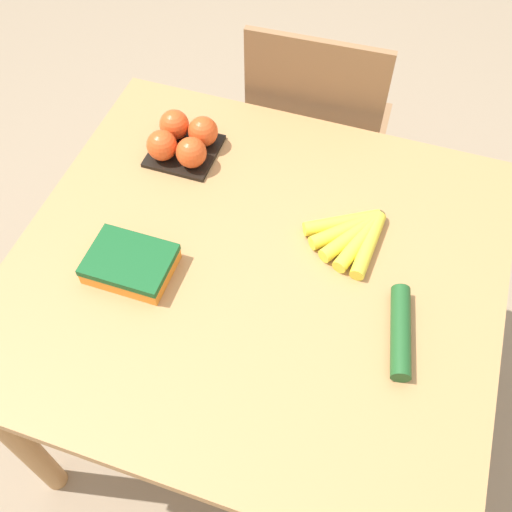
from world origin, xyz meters
TOP-DOWN VIEW (x-y plane):
  - ground_plane at (0.00, 0.00)m, footprint 12.00×12.00m
  - dining_table at (0.00, 0.00)m, footprint 1.07×1.00m
  - chair at (-0.03, 0.68)m, footprint 0.44×0.42m
  - banana_bunch at (0.19, 0.14)m, footprint 0.18×0.19m
  - tomato_pack at (-0.28, 0.27)m, footprint 0.17×0.17m
  - carrot_bag at (-0.25, -0.10)m, footprint 0.18×0.14m
  - cucumber_near at (0.33, -0.08)m, footprint 0.08×0.21m

SIDE VIEW (x-z plane):
  - ground_plane at x=0.00m, z-range 0.00..0.00m
  - chair at x=-0.03m, z-range 0.02..0.96m
  - dining_table at x=0.00m, z-range 0.27..1.02m
  - banana_bunch at x=0.19m, z-range 0.75..0.78m
  - cucumber_near at x=0.33m, z-range 0.75..0.79m
  - carrot_bag at x=-0.25m, z-range 0.75..0.80m
  - tomato_pack at x=-0.28m, z-range 0.75..0.83m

